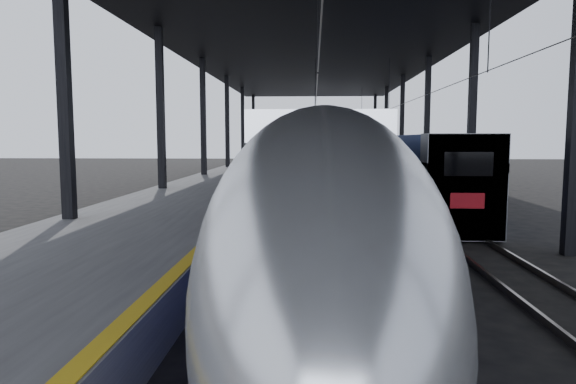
{
  "coord_description": "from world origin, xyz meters",
  "views": [
    {
      "loc": [
        1.88,
        -10.66,
        3.51
      ],
      "look_at": [
        1.16,
        3.81,
        2.0
      ],
      "focal_mm": 32.0,
      "sensor_mm": 36.0,
      "label": 1
    }
  ],
  "objects": [
    {
      "name": "ground",
      "position": [
        0.0,
        0.0,
        0.0
      ],
      "size": [
        160.0,
        160.0,
        0.0
      ],
      "primitive_type": "plane",
      "color": "black",
      "rests_on": "ground"
    },
    {
      "name": "platform",
      "position": [
        -3.5,
        20.0,
        0.5
      ],
      "size": [
        6.0,
        80.0,
        1.0
      ],
      "primitive_type": "cube",
      "color": "#4C4C4F",
      "rests_on": "ground"
    },
    {
      "name": "yellow_strip",
      "position": [
        -0.7,
        20.0,
        1.0
      ],
      "size": [
        0.3,
        80.0,
        0.01
      ],
      "primitive_type": "cube",
      "color": "gold",
      "rests_on": "platform"
    },
    {
      "name": "rails",
      "position": [
        4.5,
        20.0,
        0.08
      ],
      "size": [
        6.52,
        80.0,
        0.16
      ],
      "color": "slate",
      "rests_on": "ground"
    },
    {
      "name": "canopy",
      "position": [
        1.9,
        20.0,
        9.12
      ],
      "size": [
        18.0,
        75.0,
        9.47
      ],
      "color": "black",
      "rests_on": "ground"
    },
    {
      "name": "tgv_train",
      "position": [
        2.0,
        23.04,
        1.89
      ],
      "size": [
        2.81,
        65.2,
        4.03
      ],
      "color": "silver",
      "rests_on": "ground"
    },
    {
      "name": "second_train",
      "position": [
        7.0,
        33.84,
        1.87
      ],
      "size": [
        2.68,
        56.05,
        3.69
      ],
      "color": "navy",
      "rests_on": "ground"
    }
  ]
}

